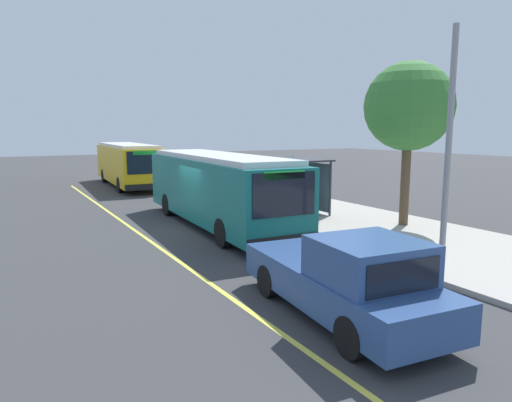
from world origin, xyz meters
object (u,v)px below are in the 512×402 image
object	(u,v)px
pickup_truck	(347,280)
pedestrian_commuter	(276,191)
transit_bus_second	(128,163)
route_sign_post	(292,180)
transit_bus_main	(217,187)
waiting_bench	(298,201)

from	to	relation	value
pickup_truck	pedestrian_commuter	distance (m)	12.18
transit_bus_second	route_sign_post	bearing A→B (deg)	6.61
transit_bus_main	route_sign_post	bearing A→B (deg)	49.02
transit_bus_main	route_sign_post	size ratio (longest dim) A/B	3.92
pickup_truck	pedestrian_commuter	bearing A→B (deg)	154.99
waiting_bench	pedestrian_commuter	size ratio (longest dim) A/B	0.95
transit_bus_second	pickup_truck	distance (m)	25.51
waiting_bench	pedestrian_commuter	bearing A→B (deg)	-126.90
transit_bus_main	waiting_bench	size ratio (longest dim) A/B	6.86
pickup_truck	route_sign_post	size ratio (longest dim) A/B	1.99
transit_bus_main	pickup_truck	distance (m)	10.07
transit_bus_second	waiting_bench	distance (m)	15.59
transit_bus_main	transit_bus_second	size ratio (longest dim) A/B	1.00
transit_bus_second	waiting_bench	xyz separation A→B (m)	(15.02, 4.06, -0.98)
transit_bus_second	pickup_truck	world-z (taller)	transit_bus_second
route_sign_post	pickup_truck	bearing A→B (deg)	-26.65
transit_bus_main	pickup_truck	size ratio (longest dim) A/B	1.97
pickup_truck	waiting_bench	distance (m)	12.01
transit_bus_second	pickup_truck	size ratio (longest dim) A/B	1.97
pickup_truck	waiting_bench	bearing A→B (deg)	150.04
waiting_bench	pedestrian_commuter	world-z (taller)	pedestrian_commuter
transit_bus_main	route_sign_post	world-z (taller)	same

